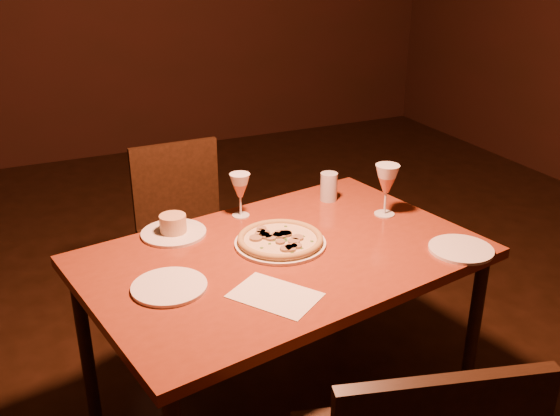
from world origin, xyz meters
name	(u,v)px	position (x,y,z in m)	size (l,w,h in m)	color
dining_table	(283,268)	(0.12, 0.15, 0.62)	(1.40, 1.03, 0.68)	maroon
chair_far	(186,227)	(0.01, 0.94, 0.46)	(0.40, 0.40, 0.81)	black
pizza_plate	(280,240)	(0.14, 0.20, 0.70)	(0.31, 0.31, 0.03)	white
ramekin_saucer	(173,228)	(-0.17, 0.43, 0.71)	(0.23, 0.23, 0.07)	white
wine_glass_far	(240,195)	(0.10, 0.48, 0.77)	(0.08, 0.08, 0.17)	#CC7655
wine_glass_right	(386,190)	(0.60, 0.27, 0.78)	(0.09, 0.09, 0.20)	#CC7655
water_tumbler	(329,187)	(0.47, 0.48, 0.74)	(0.07, 0.07, 0.11)	#B3BDC4
side_plate_left	(169,287)	(-0.28, 0.08, 0.69)	(0.22, 0.22, 0.01)	white
side_plate_near	(461,249)	(0.66, -0.08, 0.69)	(0.21, 0.21, 0.01)	white
menu_card	(275,295)	(-0.01, -0.09, 0.68)	(0.17, 0.25, 0.00)	silver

